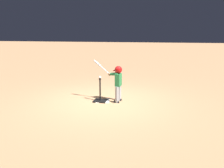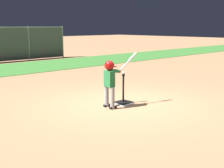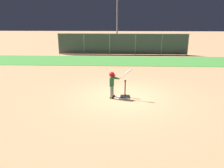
{
  "view_description": "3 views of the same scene",
  "coord_description": "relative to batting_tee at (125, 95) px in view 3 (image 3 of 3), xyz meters",
  "views": [
    {
      "loc": [
        -1.74,
        6.78,
        2.26
      ],
      "look_at": [
        -0.31,
        -0.07,
        0.6
      ],
      "focal_mm": 35.0,
      "sensor_mm": 36.0,
      "label": 1
    },
    {
      "loc": [
        -5.74,
        -5.64,
        2.05
      ],
      "look_at": [
        -0.52,
        -0.18,
        0.63
      ],
      "focal_mm": 50.0,
      "sensor_mm": 36.0,
      "label": 2
    },
    {
      "loc": [
        -0.12,
        -9.36,
        3.55
      ],
      "look_at": [
        -0.51,
        -0.14,
        0.66
      ],
      "focal_mm": 35.0,
      "sensor_mm": 36.0,
      "label": 3
    }
  ],
  "objects": [
    {
      "name": "batting_tee",
      "position": [
        0.0,
        0.0,
        0.0
      ],
      "size": [
        0.43,
        0.39,
        0.79
      ],
      "color": "black",
      "rests_on": "ground_plane"
    },
    {
      "name": "backstop_fence",
      "position": [
        -0.08,
        11.42,
        0.93
      ],
      "size": [
        12.29,
        0.08,
        2.0
      ],
      "color": "#9E9EA3",
      "rests_on": "ground_plane"
    },
    {
      "name": "field_light_pole",
      "position": [
        -0.82,
        22.63,
        4.93
      ],
      "size": [
        1.76,
        0.44,
        7.59
      ],
      "color": "slate",
      "rests_on": "ground_plane"
    },
    {
      "name": "grass_outfield_strip",
      "position": [
        -0.08,
        8.4,
        -0.11
      ],
      "size": [
        56.0,
        4.1,
        0.02
      ],
      "primitive_type": "cube",
      "color": "#3D7F33",
      "rests_on": "ground_plane"
    },
    {
      "name": "bleachers_far_left",
      "position": [
        2.63,
        13.27,
        0.37
      ],
      "size": [
        3.11,
        1.98,
        1.0
      ],
      "color": "#ADAFB7",
      "rests_on": "ground_plane"
    },
    {
      "name": "baseball",
      "position": [
        0.0,
        0.0,
        0.71
      ],
      "size": [
        0.07,
        0.07,
        0.07
      ],
      "primitive_type": "sphere",
      "color": "white",
      "rests_on": "batting_tee"
    },
    {
      "name": "bleachers_center",
      "position": [
        -4.62,
        13.31,
        0.32
      ],
      "size": [
        3.16,
        2.04,
        0.9
      ],
      "color": "#ADAFB7",
      "rests_on": "ground_plane"
    },
    {
      "name": "batter_child",
      "position": [
        -0.56,
        -0.1,
        0.66
      ],
      "size": [
        0.99,
        0.39,
        1.37
      ],
      "color": "gray",
      "rests_on": "ground_plane"
    },
    {
      "name": "home_plate",
      "position": [
        -0.08,
        -0.04,
        -0.1
      ],
      "size": [
        0.51,
        0.51,
        0.02
      ],
      "primitive_type": "cube",
      "rotation": [
        0.0,
        0.0,
        0.17
      ],
      "color": "white",
      "rests_on": "ground_plane"
    },
    {
      "name": "ground_plane",
      "position": [
        -0.08,
        -0.01,
        -0.11
      ],
      "size": [
        90.0,
        90.0,
        0.0
      ],
      "primitive_type": "plane",
      "color": "#AD7F56"
    }
  ]
}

